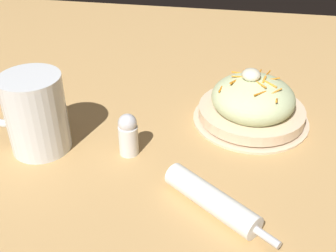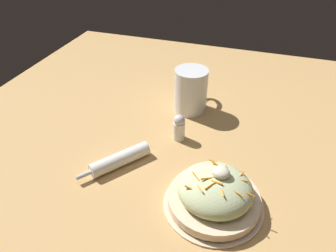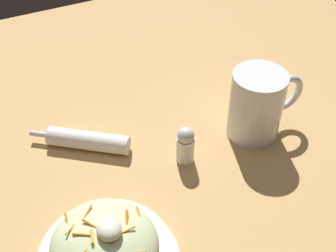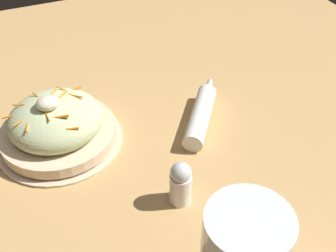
{
  "view_description": "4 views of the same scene",
  "coord_description": "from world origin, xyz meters",
  "px_view_note": "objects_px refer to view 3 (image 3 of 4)",
  "views": [
    {
      "loc": [
        -0.58,
        -0.11,
        0.42
      ],
      "look_at": [
        -0.05,
        -0.02,
        0.06
      ],
      "focal_mm": 44.32,
      "sensor_mm": 36.0,
      "label": 1
    },
    {
      "loc": [
        0.13,
        -0.61,
        0.53
      ],
      "look_at": [
        -0.06,
        -0.02,
        0.08
      ],
      "focal_mm": 34.07,
      "sensor_mm": 36.0,
      "label": 2
    },
    {
      "loc": [
        0.42,
        -0.22,
        0.58
      ],
      "look_at": [
        -0.06,
        0.02,
        0.08
      ],
      "focal_mm": 47.22,
      "sensor_mm": 36.0,
      "label": 3
    },
    {
      "loc": [
        0.12,
        0.4,
        0.48
      ],
      "look_at": [
        -0.06,
        -0.03,
        0.08
      ],
      "focal_mm": 44.46,
      "sensor_mm": 36.0,
      "label": 4
    }
  ],
  "objects_px": {
    "beer_mug": "(256,108)",
    "napkin_roll": "(87,141)",
    "salad_plate": "(106,251)",
    "salt_shaker": "(185,145)"
  },
  "relations": [
    {
      "from": "salad_plate",
      "to": "salt_shaker",
      "type": "relative_size",
      "value": 2.87
    },
    {
      "from": "beer_mug",
      "to": "salt_shaker",
      "type": "relative_size",
      "value": 2.04
    },
    {
      "from": "salt_shaker",
      "to": "salad_plate",
      "type": "bearing_deg",
      "value": -55.46
    },
    {
      "from": "beer_mug",
      "to": "napkin_roll",
      "type": "distance_m",
      "value": 0.31
    },
    {
      "from": "beer_mug",
      "to": "napkin_roll",
      "type": "height_order",
      "value": "beer_mug"
    },
    {
      "from": "beer_mug",
      "to": "salad_plate",
      "type": "bearing_deg",
      "value": -67.44
    },
    {
      "from": "beer_mug",
      "to": "salt_shaker",
      "type": "height_order",
      "value": "beer_mug"
    },
    {
      "from": "beer_mug",
      "to": "napkin_roll",
      "type": "xyz_separation_m",
      "value": [
        -0.1,
        -0.3,
        -0.04
      ]
    },
    {
      "from": "salad_plate",
      "to": "beer_mug",
      "type": "xyz_separation_m",
      "value": [
        -0.14,
        0.35,
        0.02
      ]
    },
    {
      "from": "salad_plate",
      "to": "salt_shaker",
      "type": "distance_m",
      "value": 0.24
    }
  ]
}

